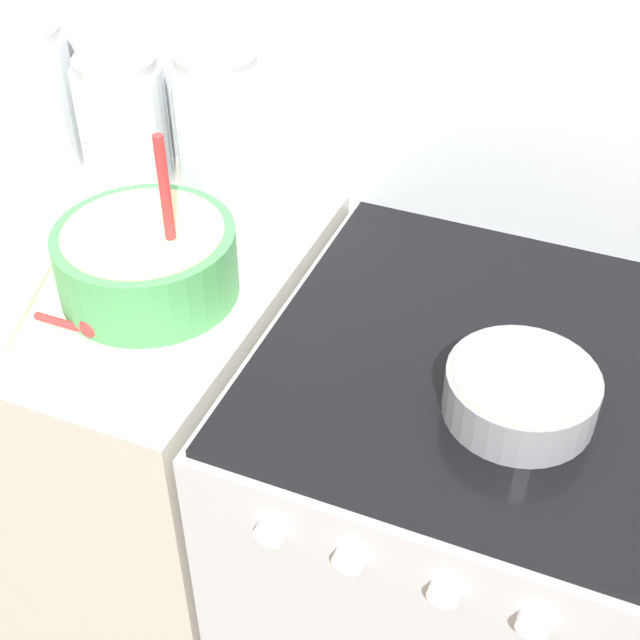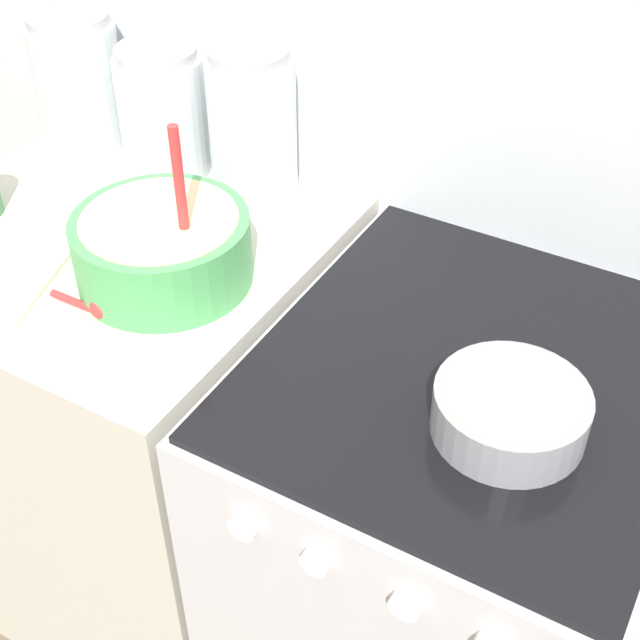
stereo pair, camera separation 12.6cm
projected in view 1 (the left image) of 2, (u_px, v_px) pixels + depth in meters
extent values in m
cube|color=silver|center=(358.00, 48.00, 1.46)|extent=(4.40, 0.05, 2.40)
cube|color=beige|center=(120.00, 442.00, 1.78)|extent=(0.70, 0.67, 0.93)
cube|color=silver|center=(445.00, 552.00, 1.58)|extent=(0.61, 0.67, 0.92)
cube|color=black|center=(475.00, 357.00, 1.28)|extent=(0.59, 0.64, 0.01)
cylinder|color=white|center=(270.00, 533.00, 1.14)|extent=(0.04, 0.02, 0.04)
cylinder|color=white|center=(349.00, 560.00, 1.10)|extent=(0.04, 0.02, 0.04)
cylinder|color=white|center=(444.00, 593.00, 1.07)|extent=(0.04, 0.02, 0.04)
cylinder|color=white|center=(533.00, 624.00, 1.04)|extent=(0.04, 0.02, 0.04)
cylinder|color=#4CA559|center=(147.00, 262.00, 1.36)|extent=(0.28, 0.28, 0.11)
cylinder|color=beige|center=(145.00, 248.00, 1.34)|extent=(0.24, 0.24, 0.06)
cylinder|color=red|center=(168.00, 217.00, 1.28)|extent=(0.02, 0.02, 0.26)
cylinder|color=gray|center=(521.00, 394.00, 1.17)|extent=(0.20, 0.20, 0.07)
cylinder|color=beige|center=(521.00, 390.00, 1.17)|extent=(0.19, 0.19, 0.06)
cylinder|color=silver|center=(32.00, 102.00, 1.64)|extent=(0.17, 0.17, 0.24)
cylinder|color=olive|center=(37.00, 125.00, 1.67)|extent=(0.15, 0.15, 0.14)
cylinder|color=#B2B2B7|center=(16.00, 33.00, 1.55)|extent=(0.15, 0.15, 0.02)
cylinder|color=silver|center=(124.00, 126.00, 1.59)|extent=(0.16, 0.16, 0.22)
cylinder|color=red|center=(127.00, 148.00, 1.61)|extent=(0.14, 0.14, 0.13)
cylinder|color=#B2B2B7|center=(114.00, 63.00, 1.51)|extent=(0.14, 0.14, 0.02)
cylinder|color=silver|center=(221.00, 136.00, 1.52)|extent=(0.15, 0.15, 0.26)
cylinder|color=tan|center=(223.00, 163.00, 1.55)|extent=(0.13, 0.13, 0.15)
cylinder|color=#B2B2B7|center=(215.00, 59.00, 1.43)|extent=(0.14, 0.14, 0.02)
cylinder|color=red|center=(61.00, 323.00, 1.32)|extent=(0.09, 0.01, 0.01)
sphere|color=red|center=(92.00, 326.00, 1.30)|extent=(0.04, 0.04, 0.04)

